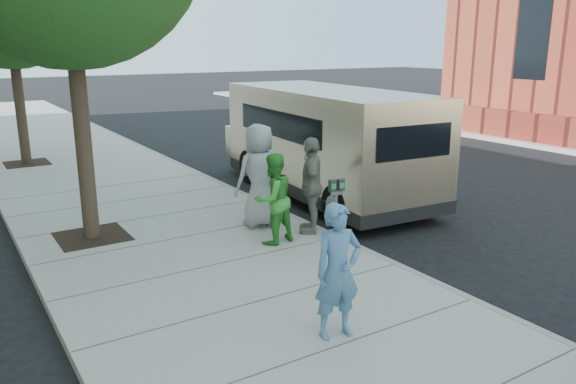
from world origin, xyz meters
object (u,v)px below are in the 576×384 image
(person_striped_polo, at_px, (311,185))
(person_gray_shirt, at_px, (259,176))
(parking_meter, at_px, (336,200))
(person_officer, at_px, (338,271))
(van, at_px, (323,140))
(person_green_shirt, at_px, (273,199))

(person_striped_polo, bearing_deg, person_gray_shirt, -108.63)
(parking_meter, height_order, person_officer, person_officer)
(parking_meter, xyz_separation_m, person_gray_shirt, (-0.33, 1.94, 0.07))
(person_gray_shirt, height_order, person_striped_polo, person_gray_shirt)
(person_officer, height_order, person_striped_polo, person_striped_polo)
(van, distance_m, person_green_shirt, 3.92)
(parking_meter, bearing_deg, person_officer, -116.74)
(van, relative_size, person_officer, 4.27)
(person_gray_shirt, bearing_deg, person_green_shirt, 73.50)
(person_gray_shirt, bearing_deg, van, -148.80)
(person_officer, bearing_deg, person_green_shirt, 80.64)
(parking_meter, height_order, person_striped_polo, person_striped_polo)
(van, xyz_separation_m, person_officer, (-3.94, -5.75, -0.37))
(van, xyz_separation_m, person_gray_shirt, (-2.64, -1.62, -0.21))
(van, bearing_deg, person_striped_polo, -125.03)
(parking_meter, relative_size, van, 0.18)
(person_officer, bearing_deg, parking_meter, 61.83)
(person_officer, bearing_deg, person_gray_shirt, 81.06)
(person_officer, xyz_separation_m, person_striped_polo, (1.92, 3.31, 0.07))
(person_green_shirt, distance_m, person_striped_polo, 0.91)
(person_officer, xyz_separation_m, person_green_shirt, (1.02, 3.16, -0.02))
(parking_meter, xyz_separation_m, person_green_shirt, (-0.61, 0.97, -0.11))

